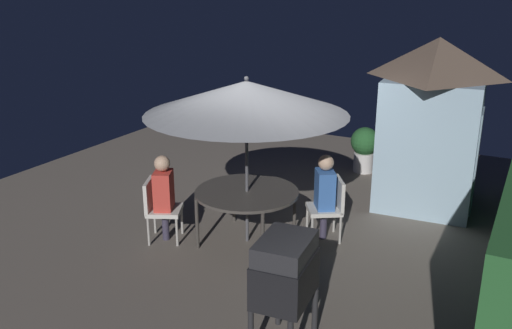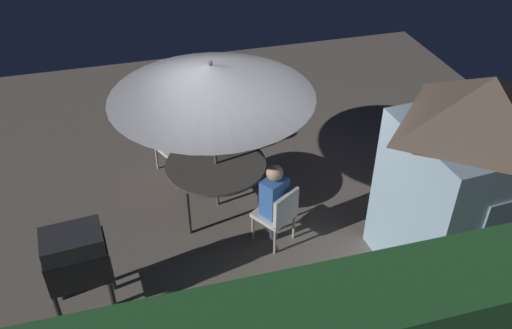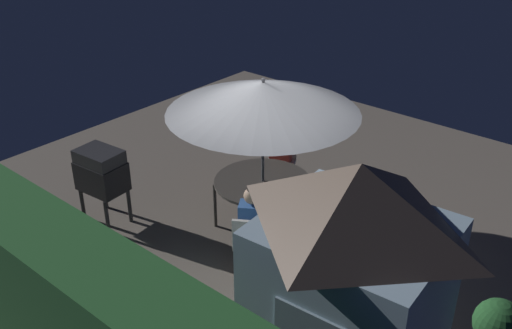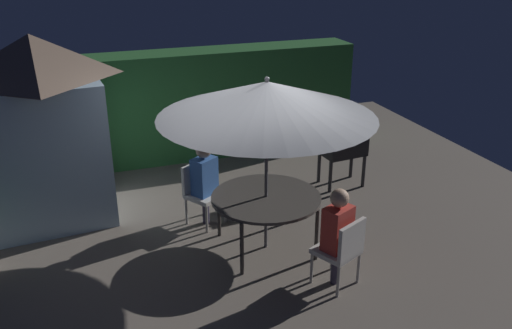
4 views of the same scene
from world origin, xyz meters
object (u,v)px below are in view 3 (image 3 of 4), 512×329
chair_far_side (251,240)px  person_in_blue (252,220)px  bbq_grill (101,172)px  person_in_red (281,146)px  garden_shed (350,289)px  patio_umbrella (263,97)px  patio_table (263,184)px  chair_near_shed (281,158)px

chair_far_side → person_in_blue: size_ratio=0.71×
bbq_grill → person_in_red: size_ratio=0.95×
garden_shed → patio_umbrella: size_ratio=1.00×
person_in_red → person_in_blue: (-1.08, 1.98, 0.00)m
patio_table → patio_umbrella: 1.36m
chair_far_side → garden_shed: bearing=155.4°
garden_shed → patio_table: garden_shed is taller
bbq_grill → person_in_red: (-1.42, -2.53, -0.06)m
bbq_grill → chair_near_shed: (-1.38, -2.60, -0.33)m
garden_shed → person_in_red: (3.16, -2.99, -0.60)m
garden_shed → patio_umbrella: 3.36m
chair_far_side → patio_table: bearing=-57.5°
chair_near_shed → patio_table: bearing=115.1°
person_in_red → patio_umbrella: bearing=115.1°
garden_shed → patio_table: bearing=-35.9°
person_in_blue → person_in_red: bearing=-61.3°
patio_table → person_in_red: 1.17m
chair_near_shed → person_in_red: bearing=115.1°
patio_umbrella → person_in_blue: bearing=122.5°
bbq_grill → chair_far_side: bearing=-169.6°
patio_table → person_in_blue: (-0.59, 0.93, 0.07)m
chair_far_side → bbq_grill: bearing=10.4°
chair_near_shed → person_in_blue: 2.36m
patio_umbrella → person_in_red: (0.50, -1.06, -1.29)m
garden_shed → bbq_grill: 4.64m
garden_shed → chair_far_side: garden_shed is taller
bbq_grill → person_in_blue: size_ratio=0.95×
bbq_grill → chair_near_shed: bearing=-118.0°
person_in_red → person_in_blue: 2.26m
garden_shed → chair_near_shed: garden_shed is taller
chair_far_side → person_in_red: bearing=-61.2°
bbq_grill → chair_near_shed: size_ratio=1.33×
patio_umbrella → chair_far_side: (-0.63, 1.00, -1.56)m
bbq_grill → chair_far_side: bbq_grill is taller
person_in_red → chair_far_side: bearing=118.8°
bbq_grill → chair_near_shed: bbq_grill is taller
garden_shed → person_in_blue: (2.08, -1.00, -0.60)m
chair_near_shed → person_in_red: person_in_red is taller
chair_far_side → person_in_red: 2.36m
chair_near_shed → chair_far_side: bearing=118.7°
patio_umbrella → bbq_grill: 2.71m
person_in_blue → patio_umbrella: bearing=-57.5°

